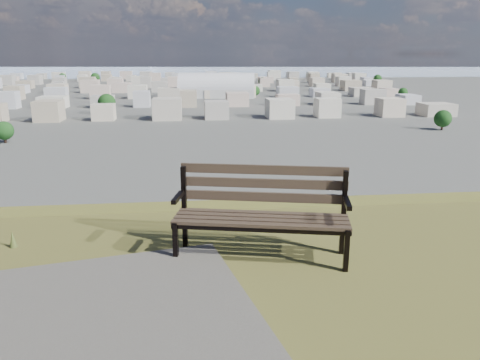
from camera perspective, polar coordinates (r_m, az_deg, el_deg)
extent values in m
cube|color=#423326|center=(4.57, 2.42, -5.52)|extent=(1.73, 0.46, 0.03)
cube|color=#423326|center=(4.68, 2.52, -5.02)|extent=(1.73, 0.46, 0.03)
cube|color=#423326|center=(4.79, 2.62, -4.54)|extent=(1.73, 0.46, 0.03)
cube|color=#423326|center=(4.90, 2.72, -4.08)|extent=(1.73, 0.46, 0.03)
cube|color=#423326|center=(4.92, 2.80, -2.07)|extent=(1.72, 0.41, 0.10)
cube|color=#423326|center=(4.90, 2.84, -0.40)|extent=(1.72, 0.41, 0.10)
cube|color=#423326|center=(4.89, 2.88, 1.27)|extent=(1.72, 0.41, 0.10)
cube|color=black|center=(4.75, -7.85, -7.58)|extent=(0.06, 0.07, 0.43)
cube|color=black|center=(5.05, -6.79, -3.32)|extent=(0.06, 0.07, 0.90)
cube|color=black|center=(4.86, -7.37, -4.69)|extent=(0.15, 0.49, 0.05)
cube|color=black|center=(4.74, -7.61, -2.11)|extent=(0.12, 0.35, 0.04)
cube|color=black|center=(4.65, 12.85, -8.36)|extent=(0.06, 0.07, 0.43)
cube|color=black|center=(4.96, 12.50, -3.95)|extent=(0.06, 0.07, 0.90)
cube|color=black|center=(4.76, 12.74, -5.38)|extent=(0.15, 0.49, 0.05)
cube|color=black|center=(4.64, 12.97, -2.77)|extent=(0.12, 0.35, 0.04)
cube|color=black|center=(4.57, 2.41, -6.08)|extent=(1.72, 0.42, 0.04)
cube|color=black|center=(4.92, 2.72, -4.53)|extent=(1.72, 0.42, 0.04)
cone|color=brown|center=(5.68, -25.97, -6.49)|extent=(0.08, 0.08, 0.19)
cube|color=silver|center=(306.56, -2.83, 10.54)|extent=(50.45, 26.74, 5.35)
cylinder|color=white|center=(306.36, -2.84, 11.04)|extent=(50.45, 26.74, 20.31)
cube|color=beige|center=(211.46, -22.18, 7.62)|extent=(11.00, 11.00, 7.00)
cube|color=#BCB1A1|center=(206.17, -15.70, 8.01)|extent=(11.00, 11.00, 7.00)
cube|color=beige|center=(203.58, -8.96, 8.30)|extent=(11.00, 11.00, 7.00)
cube|color=silver|center=(203.81, -2.14, 8.48)|extent=(11.00, 11.00, 7.00)
cube|color=beige|center=(206.84, 4.58, 8.54)|extent=(11.00, 11.00, 7.00)
cube|color=tan|center=(212.56, 11.03, 8.49)|extent=(11.00, 11.00, 7.00)
cube|color=beige|center=(220.75, 17.06, 8.34)|extent=(11.00, 11.00, 7.00)
cube|color=#AEA89E|center=(231.15, 22.60, 8.13)|extent=(11.00, 11.00, 7.00)
cube|color=#BCB1A1|center=(269.98, -26.76, 8.53)|extent=(11.00, 11.00, 7.00)
cube|color=beige|center=(262.58, -21.80, 8.91)|extent=(11.00, 11.00, 7.00)
cube|color=silver|center=(257.22, -16.59, 9.25)|extent=(11.00, 11.00, 7.00)
cube|color=beige|center=(254.02, -11.19, 9.52)|extent=(11.00, 11.00, 7.00)
cube|color=tan|center=(253.07, -5.69, 9.71)|extent=(11.00, 11.00, 7.00)
cube|color=beige|center=(254.39, -0.20, 9.81)|extent=(11.00, 11.00, 7.00)
cube|color=#AEA89E|center=(257.94, 5.19, 9.82)|extent=(11.00, 11.00, 7.00)
cube|color=beige|center=(263.64, 10.39, 9.75)|extent=(11.00, 11.00, 7.00)
cube|color=#BCB1A1|center=(271.36, 15.33, 9.62)|extent=(11.00, 11.00, 7.00)
cube|color=beige|center=(280.91, 19.96, 9.42)|extent=(11.00, 11.00, 7.00)
cube|color=beige|center=(320.91, -25.73, 9.44)|extent=(11.00, 11.00, 7.00)
cube|color=tan|center=(313.80, -21.55, 9.78)|extent=(11.00, 11.00, 7.00)
cube|color=beige|center=(308.40, -17.18, 10.08)|extent=(11.00, 11.00, 7.00)
cube|color=#AEA89E|center=(304.79, -12.68, 10.33)|extent=(11.00, 11.00, 7.00)
cube|color=beige|center=(303.05, -8.10, 10.52)|extent=(11.00, 11.00, 7.00)
cube|color=#BCB1A1|center=(303.20, -3.48, 10.64)|extent=(11.00, 11.00, 7.00)
cube|color=beige|center=(305.25, 1.10, 10.69)|extent=(11.00, 11.00, 7.00)
cube|color=silver|center=(309.15, 5.60, 10.68)|extent=(11.00, 11.00, 7.00)
cube|color=beige|center=(314.84, 9.95, 10.61)|extent=(11.00, 11.00, 7.00)
cube|color=tan|center=(322.22, 14.13, 10.48)|extent=(11.00, 11.00, 7.00)
cube|color=beige|center=(331.18, 18.10, 10.31)|extent=(11.00, 11.00, 7.00)
cube|color=beige|center=(371.98, -24.98, 10.11)|extent=(11.00, 11.00, 7.00)
cube|color=#BCB1A1|center=(365.08, -21.36, 10.41)|extent=(11.00, 11.00, 7.00)
cube|color=beige|center=(359.64, -17.61, 10.68)|extent=(11.00, 11.00, 7.00)
cube|color=silver|center=(355.75, -13.75, 10.90)|extent=(11.00, 11.00, 7.00)
cube|color=beige|center=(353.44, -9.83, 11.08)|extent=(11.00, 11.00, 7.00)
cube|color=tan|center=(352.76, -5.86, 11.22)|extent=(11.00, 11.00, 7.00)
cube|color=beige|center=(353.70, -1.89, 11.29)|extent=(11.00, 11.00, 7.00)
cube|color=#AEA89E|center=(356.27, 2.03, 11.32)|extent=(11.00, 11.00, 7.00)
cube|color=beige|center=(360.42, 5.89, 11.30)|extent=(11.00, 11.00, 7.00)
cube|color=#BCB1A1|center=(366.10, 9.64, 11.22)|extent=(11.00, 11.00, 7.00)
cube|color=beige|center=(373.23, 13.26, 11.11)|extent=(11.00, 11.00, 7.00)
cube|color=silver|center=(381.75, 16.73, 10.96)|extent=(11.00, 11.00, 7.00)
cube|color=tan|center=(423.14, -24.41, 10.61)|extent=(11.00, 11.00, 7.00)
cube|color=beige|center=(416.39, -21.22, 10.88)|extent=(11.00, 11.00, 7.00)
cube|color=#AEA89E|center=(410.93, -17.93, 11.12)|extent=(11.00, 11.00, 7.00)
cube|color=beige|center=(406.82, -14.56, 11.33)|extent=(11.00, 11.00, 7.00)
cube|color=#BCB1A1|center=(404.09, -11.13, 11.50)|extent=(11.00, 11.00, 7.00)
cube|color=beige|center=(402.78, -7.66, 11.64)|extent=(11.00, 11.00, 7.00)
cube|color=silver|center=(402.90, -4.17, 11.73)|extent=(11.00, 11.00, 7.00)
cube|color=beige|center=(404.44, -0.70, 11.78)|extent=(11.00, 11.00, 7.00)
cube|color=tan|center=(407.39, 2.74, 11.79)|extent=(11.00, 11.00, 7.00)
cube|color=beige|center=(411.72, 6.11, 11.76)|extent=(11.00, 11.00, 7.00)
cube|color=#AEA89E|center=(417.39, 9.40, 11.69)|extent=(11.00, 11.00, 7.00)
cube|color=beige|center=(424.35, 12.59, 11.59)|extent=(11.00, 11.00, 7.00)
cube|color=#BCB1A1|center=(432.52, 15.67, 11.45)|extent=(11.00, 11.00, 7.00)
cube|color=beige|center=(482.08, -26.72, 10.75)|extent=(11.00, 11.00, 7.00)
cube|color=silver|center=(474.35, -23.96, 11.01)|extent=(11.00, 11.00, 7.00)
cube|color=beige|center=(467.72, -21.11, 11.25)|extent=(11.00, 11.00, 7.00)
cube|color=tan|center=(462.25, -18.18, 11.47)|extent=(11.00, 11.00, 7.00)
cube|color=beige|center=(457.97, -15.19, 11.66)|extent=(11.00, 11.00, 7.00)
cube|color=#AEA89E|center=(454.92, -12.14, 11.82)|extent=(11.00, 11.00, 7.00)
cube|color=beige|center=(453.12, -9.06, 11.96)|extent=(11.00, 11.00, 7.00)
cube|color=#BCB1A1|center=(452.58, -5.95, 12.06)|extent=(11.00, 11.00, 7.00)
cube|color=beige|center=(453.32, -2.85, 12.12)|extent=(11.00, 11.00, 7.00)
cube|color=silver|center=(455.33, 0.23, 12.15)|extent=(11.00, 11.00, 7.00)
cube|color=beige|center=(458.58, 3.28, 12.15)|extent=(11.00, 11.00, 7.00)
cube|color=tan|center=(463.06, 6.28, 12.12)|extent=(11.00, 11.00, 7.00)
cube|color=beige|center=(468.72, 9.22, 12.05)|extent=(11.00, 11.00, 7.00)
cube|color=#AEA89E|center=(475.53, 12.07, 11.96)|extent=(11.00, 11.00, 7.00)
cube|color=beige|center=(483.43, 14.83, 11.84)|extent=(11.00, 11.00, 7.00)
cube|color=#BCB1A1|center=(533.13, -26.10, 11.09)|extent=(11.00, 11.00, 7.00)
cube|color=beige|center=(525.60, -23.60, 11.32)|extent=(11.00, 11.00, 7.00)
cube|color=silver|center=(519.07, -21.03, 11.54)|extent=(11.00, 11.00, 7.00)
cube|color=beige|center=(513.59, -18.39, 11.74)|extent=(11.00, 11.00, 7.00)
cube|color=tan|center=(509.17, -15.69, 11.92)|extent=(11.00, 11.00, 7.00)
cube|color=beige|center=(505.86, -12.95, 12.08)|extent=(11.00, 11.00, 7.00)
cube|color=#AEA89E|center=(503.67, -10.18, 12.21)|extent=(11.00, 11.00, 7.00)
cube|color=beige|center=(502.62, -7.39, 12.31)|extent=(11.00, 11.00, 7.00)
cube|color=#BCB1A1|center=(502.71, -4.59, 12.39)|extent=(11.00, 11.00, 7.00)
cube|color=beige|center=(503.95, -1.79, 12.43)|extent=(11.00, 11.00, 7.00)
cube|color=silver|center=(506.32, 0.98, 12.45)|extent=(11.00, 11.00, 7.00)
cube|color=beige|center=(509.81, 3.72, 12.44)|extent=(11.00, 11.00, 7.00)
cube|color=tan|center=(514.40, 6.42, 12.40)|extent=(11.00, 11.00, 7.00)
cube|color=beige|center=(520.06, 9.07, 12.34)|extent=(11.00, 11.00, 7.00)
cube|color=#AEA89E|center=(526.75, 11.65, 12.26)|extent=(11.00, 11.00, 7.00)
cube|color=beige|center=(534.44, 14.16, 12.15)|extent=(11.00, 11.00, 7.00)
cube|color=#BCB1A1|center=(584.24, -25.59, 11.37)|extent=(11.00, 11.00, 7.00)
cube|color=beige|center=(576.88, -23.30, 11.58)|extent=(11.00, 11.00, 7.00)
cube|color=silver|center=(570.44, -20.95, 11.78)|extent=(11.00, 11.00, 7.00)
cube|color=beige|center=(564.94, -18.55, 11.97)|extent=(11.00, 11.00, 7.00)
cube|color=tan|center=(560.42, -16.10, 12.14)|extent=(11.00, 11.00, 7.00)
cube|color=beige|center=(556.89, -13.62, 12.28)|extent=(11.00, 11.00, 7.00)
cube|color=#AEA89E|center=(554.38, -11.10, 12.41)|extent=(11.00, 11.00, 7.00)
cube|color=beige|center=(552.91, -8.56, 12.52)|extent=(11.00, 11.00, 7.00)
cube|color=#BCB1A1|center=(552.47, -6.02, 12.60)|extent=(11.00, 11.00, 7.00)
cube|color=beige|center=(553.08, -3.47, 12.65)|extent=(11.00, 11.00, 7.00)
cube|color=silver|center=(554.72, -0.93, 12.68)|extent=(11.00, 11.00, 7.00)
cube|color=beige|center=(557.39, 1.59, 12.69)|extent=(11.00, 11.00, 7.00)
cube|color=tan|center=(561.08, 4.08, 12.68)|extent=(11.00, 11.00, 7.00)
cube|color=beige|center=(565.77, 6.53, 12.64)|extent=(11.00, 11.00, 7.00)
cube|color=#AEA89E|center=(571.42, 8.94, 12.58)|extent=(11.00, 11.00, 7.00)
cube|color=beige|center=(578.01, 11.30, 12.50)|extent=(11.00, 11.00, 7.00)
cube|color=#BCB1A1|center=(585.52, 13.60, 12.40)|extent=(11.00, 11.00, 7.00)
cylinder|color=#35231A|center=(188.05, 23.40, 5.94)|extent=(0.80, 0.80, 2.10)
sphere|color=black|center=(187.64, 23.50, 6.89)|extent=(6.30, 6.30, 6.30)
cylinder|color=#35231A|center=(226.66, -15.86, 8.04)|extent=(0.80, 0.80, 2.70)
sphere|color=black|center=(226.24, -15.94, 9.06)|extent=(8.10, 8.10, 8.10)
cylinder|color=#35231A|center=(312.40, 19.21, 9.51)|extent=(0.80, 0.80, 1.95)
sphere|color=black|center=(312.17, 19.25, 10.04)|extent=(5.85, 5.85, 5.85)
cylinder|color=#35231A|center=(407.54, 2.73, 11.46)|extent=(0.80, 0.80, 2.25)
sphere|color=black|center=(407.33, 2.74, 11.93)|extent=(6.75, 6.75, 6.75)
cylinder|color=#35231A|center=(470.98, -17.19, 11.35)|extent=(0.80, 0.80, 2.85)
sphere|color=black|center=(470.77, -17.23, 11.86)|extent=(8.55, 8.55, 8.55)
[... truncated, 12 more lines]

